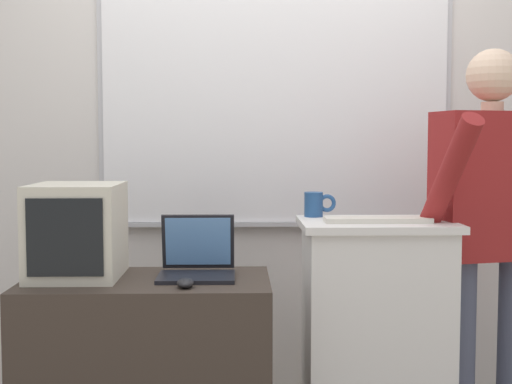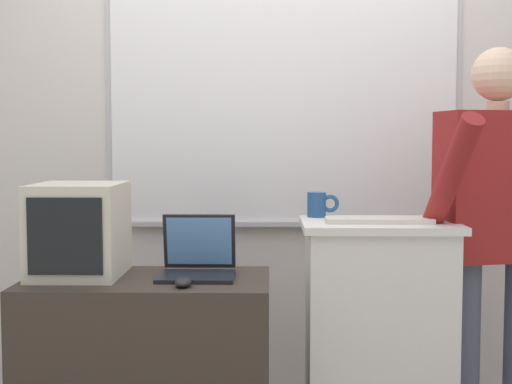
% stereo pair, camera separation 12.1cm
% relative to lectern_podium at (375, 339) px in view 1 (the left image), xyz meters
% --- Properties ---
extents(back_wall, '(6.40, 0.17, 2.90)m').
position_rel_lectern_podium_xyz_m(back_wall, '(-0.43, 0.77, 0.96)').
color(back_wall, silver).
rests_on(back_wall, ground_plane).
extents(lectern_podium, '(0.61, 0.45, 0.97)m').
position_rel_lectern_podium_xyz_m(lectern_podium, '(0.00, 0.00, 0.00)').
color(lectern_podium, silver).
rests_on(lectern_podium, ground_plane).
extents(side_desk, '(0.94, 0.52, 0.77)m').
position_rel_lectern_podium_xyz_m(side_desk, '(-0.91, -0.14, -0.11)').
color(side_desk, '#382D26').
rests_on(side_desk, ground_plane).
extents(person_presenter, '(0.63, 0.60, 1.67)m').
position_rel_lectern_podium_xyz_m(person_presenter, '(0.48, 0.06, 0.48)').
color(person_presenter, '#474C60').
rests_on(person_presenter, ground_plane).
extents(laptop, '(0.29, 0.28, 0.23)m').
position_rel_lectern_podium_xyz_m(laptop, '(-0.72, -0.08, 0.34)').
color(laptop, black).
rests_on(laptop, side_desk).
extents(wireless_keyboard, '(0.42, 0.12, 0.02)m').
position_rel_lectern_podium_xyz_m(wireless_keyboard, '(-0.01, -0.06, 0.49)').
color(wireless_keyboard, beige).
rests_on(wireless_keyboard, lectern_podium).
extents(computer_mouse_by_laptop, '(0.06, 0.10, 0.03)m').
position_rel_lectern_podium_xyz_m(computer_mouse_by_laptop, '(-0.75, -0.31, 0.30)').
color(computer_mouse_by_laptop, black).
rests_on(computer_mouse_by_laptop, side_desk).
extents(crt_monitor, '(0.33, 0.39, 0.36)m').
position_rel_lectern_podium_xyz_m(crt_monitor, '(-1.18, -0.10, 0.46)').
color(crt_monitor, beige).
rests_on(crt_monitor, side_desk).
extents(coffee_mug, '(0.13, 0.08, 0.10)m').
position_rel_lectern_podium_xyz_m(coffee_mug, '(-0.23, 0.15, 0.54)').
color(coffee_mug, '#234C84').
rests_on(coffee_mug, lectern_podium).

